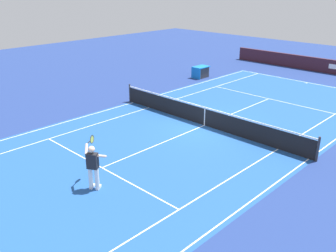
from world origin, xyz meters
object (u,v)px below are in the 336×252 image
(tennis_player_near, at_px, (93,165))
(tennis_ball, at_px, (212,126))
(equipment_cart_tarped, at_px, (201,72))
(tennis_net, at_px, (205,116))

(tennis_player_near, distance_m, tennis_ball, 7.72)
(equipment_cart_tarped, bearing_deg, tennis_net, 40.54)
(tennis_net, distance_m, tennis_ball, 0.62)
(tennis_player_near, bearing_deg, equipment_cart_tarped, -153.25)
(tennis_player_near, height_order, tennis_ball, tennis_player_near)
(tennis_ball, bearing_deg, equipment_cart_tarped, -137.30)
(tennis_ball, height_order, equipment_cart_tarped, equipment_cart_tarped)
(tennis_net, height_order, tennis_player_near, tennis_player_near)
(tennis_ball, relative_size, equipment_cart_tarped, 0.05)
(tennis_net, xyz_separation_m, tennis_ball, (-0.13, 0.40, -0.46))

